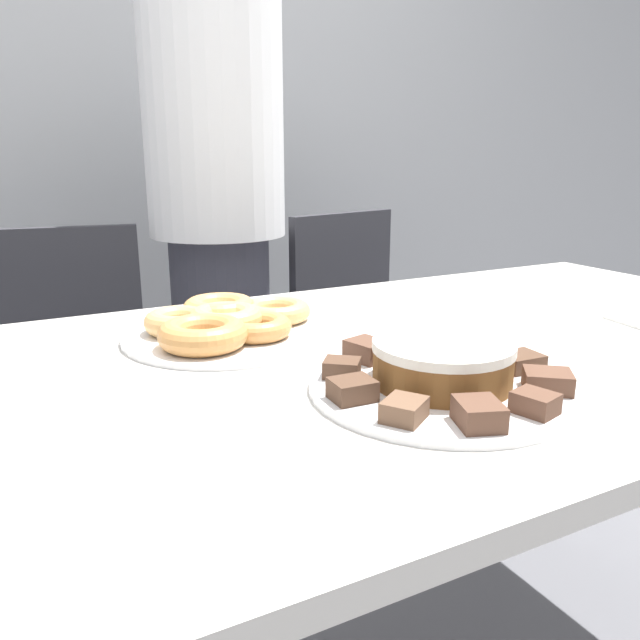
{
  "coord_description": "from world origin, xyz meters",
  "views": [
    {
      "loc": [
        -0.41,
        -0.74,
        1.05
      ],
      "look_at": [
        -0.02,
        0.0,
        0.82
      ],
      "focal_mm": 35.0,
      "sensor_mm": 36.0,
      "label": 1
    }
  ],
  "objects_px": {
    "office_chair_left": "(69,426)",
    "plate_donuts": "(226,334)",
    "office_chair_right": "(374,370)",
    "plate_cake": "(441,387)",
    "person_standing": "(218,218)",
    "frosted_cake": "(442,362)"
  },
  "relations": [
    {
      "from": "plate_cake",
      "to": "plate_donuts",
      "type": "relative_size",
      "value": 1.01
    },
    {
      "from": "person_standing",
      "to": "frosted_cake",
      "type": "relative_size",
      "value": 9.59
    },
    {
      "from": "person_standing",
      "to": "frosted_cake",
      "type": "height_order",
      "value": "person_standing"
    },
    {
      "from": "frosted_cake",
      "to": "office_chair_right",
      "type": "bearing_deg",
      "value": 61.57
    },
    {
      "from": "office_chair_right",
      "to": "office_chair_left",
      "type": "bearing_deg",
      "value": 166.45
    },
    {
      "from": "office_chair_left",
      "to": "frosted_cake",
      "type": "height_order",
      "value": "office_chair_left"
    },
    {
      "from": "frosted_cake",
      "to": "plate_cake",
      "type": "bearing_deg",
      "value": -90.0
    },
    {
      "from": "person_standing",
      "to": "office_chair_right",
      "type": "height_order",
      "value": "person_standing"
    },
    {
      "from": "person_standing",
      "to": "office_chair_left",
      "type": "distance_m",
      "value": 0.65
    },
    {
      "from": "office_chair_right",
      "to": "plate_cake",
      "type": "height_order",
      "value": "office_chair_right"
    },
    {
      "from": "plate_donuts",
      "to": "person_standing",
      "type": "bearing_deg",
      "value": 72.02
    },
    {
      "from": "office_chair_right",
      "to": "frosted_cake",
      "type": "height_order",
      "value": "office_chair_right"
    },
    {
      "from": "plate_cake",
      "to": "plate_donuts",
      "type": "xyz_separation_m",
      "value": [
        -0.16,
        0.35,
        0.0
      ]
    },
    {
      "from": "plate_cake",
      "to": "plate_donuts",
      "type": "bearing_deg",
      "value": 114.74
    },
    {
      "from": "office_chair_left",
      "to": "office_chair_right",
      "type": "xyz_separation_m",
      "value": [
        0.87,
        -0.0,
        0.0
      ]
    },
    {
      "from": "office_chair_left",
      "to": "plate_donuts",
      "type": "distance_m",
      "value": 0.72
    },
    {
      "from": "person_standing",
      "to": "office_chair_left",
      "type": "xyz_separation_m",
      "value": [
        -0.44,
        -0.13,
        -0.47
      ]
    },
    {
      "from": "office_chair_right",
      "to": "frosted_cake",
      "type": "relative_size",
      "value": 5.03
    },
    {
      "from": "person_standing",
      "to": "office_chair_left",
      "type": "height_order",
      "value": "person_standing"
    },
    {
      "from": "frosted_cake",
      "to": "person_standing",
      "type": "bearing_deg",
      "value": 86.01
    },
    {
      "from": "office_chair_left",
      "to": "plate_donuts",
      "type": "height_order",
      "value": "office_chair_left"
    },
    {
      "from": "office_chair_right",
      "to": "plate_cake",
      "type": "bearing_deg",
      "value": -131.92
    }
  ]
}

